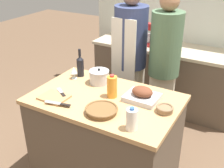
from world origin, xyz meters
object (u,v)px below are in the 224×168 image
Objects in this scene: stock_pot at (99,77)px; knife_paring at (61,92)px; roasting_pan at (142,95)px; juice_jug at (112,87)px; milk_jug at (132,119)px; person_cook_aproned at (130,56)px; mixing_bowl at (165,109)px; person_cook_guest at (164,63)px; stand_mixer at (149,37)px; wine_bottle_green at (80,66)px; condiment_bottle_tall at (166,42)px; condiment_bottle_short at (125,33)px; knife_chef at (58,104)px; wicker_basket at (101,110)px; wine_glass_left at (74,71)px; cutting_board at (54,97)px.

stock_pot reaches higher than knife_paring.
juice_jug is at bearing -162.54° from roasting_pan.
milk_jug is 0.11× the size of person_cook_aproned.
knife_paring is at bearing -169.09° from mixing_bowl.
mixing_bowl is 0.08× the size of person_cook_guest.
stand_mixer is at bearing 113.46° from person_cook_guest.
roasting_pan is 1.00× the size of wine_bottle_green.
wine_bottle_green is at bearing 145.98° from milk_jug.
milk_jug is 1.14× the size of knife_paring.
knife_paring is 0.09× the size of person_cook_aproned.
juice_jug is 1.52× the size of condiment_bottle_tall.
stand_mixer is (-0.65, 1.86, 0.04)m from milk_jug.
person_cook_aproned is (-0.74, 0.86, 0.04)m from mixing_bowl.
condiment_bottle_short is (-0.96, 1.54, 0.03)m from roasting_pan.
person_cook_aproned reaches higher than condiment_bottle_tall.
stand_mixer is (-0.28, 1.50, 0.02)m from juice_jug.
knife_paring is at bearing 121.56° from knife_chef.
condiment_bottle_short is at bearing 98.81° from knife_paring.
stand_mixer is at bearing 93.63° from person_cook_aproned.
knife_paring is (-0.10, 0.17, 0.00)m from knife_chef.
wicker_basket is at bearing -68.19° from condiment_bottle_short.
mixing_bowl is at bearing -13.53° from wine_bottle_green.
milk_jug reaches higher than mixing_bowl.
person_cook_aproned reaches higher than knife_chef.
wicker_basket is 1.66× the size of knife_paring.
wine_glass_left is at bearing -146.76° from person_cook_guest.
wicker_basket is at bearing 165.05° from milk_jug.
stand_mixer reaches higher than cutting_board.
condiment_bottle_short is 0.10× the size of person_cook_aproned.
milk_jug is 0.79× the size of knife_chef.
wicker_basket is 0.55m from stock_pot.
knife_chef is at bearing -72.45° from wine_bottle_green.
juice_jug is 0.49m from knife_chef.
roasting_pan is 2.08× the size of condiment_bottle_tall.
milk_jug is at bearing -12.10° from knife_paring.
wine_glass_left is at bearing -107.99° from condiment_bottle_tall.
person_cook_guest is (0.60, 1.03, 0.04)m from knife_paring.
stand_mixer is 2.16× the size of condiment_bottle_tall.
roasting_pan is 0.17× the size of person_cook_guest.
wicker_basket is 0.29m from juice_jug.
condiment_bottle_short is 1.18m from person_cook_guest.
person_cook_guest is at bearing -55.15° from stand_mixer.
wine_glass_left is 0.07× the size of person_cook_aproned.
person_cook_guest is at bearing -71.86° from condiment_bottle_tall.
condiment_bottle_tall is at bearing 92.14° from juice_jug.
cutting_board is at bearing -179.91° from wicker_basket.
cutting_board is at bearing -95.06° from stand_mixer.
juice_jug is 1.21× the size of condiment_bottle_short.
cutting_board is at bearing -130.30° from person_cook_guest.
wine_glass_left is 1.50m from condiment_bottle_tall.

